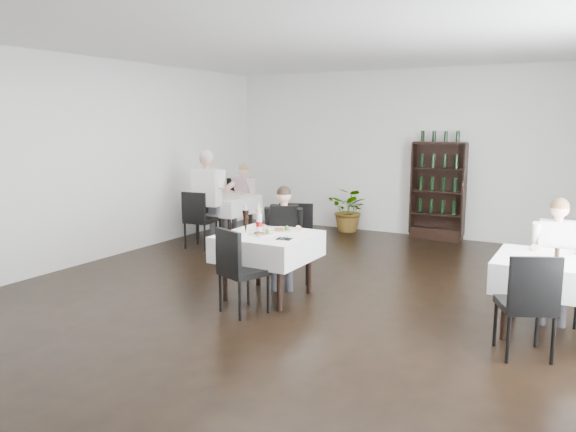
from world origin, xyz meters
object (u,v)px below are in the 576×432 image
(main_table, at_px, (268,246))
(potted_tree, at_px, (350,210))
(wine_shelf, at_px, (438,192))
(diner_main, at_px, (284,229))

(main_table, height_order, potted_tree, potted_tree)
(potted_tree, bearing_deg, main_table, -80.32)
(wine_shelf, relative_size, potted_tree, 2.08)
(main_table, distance_m, diner_main, 0.53)
(wine_shelf, relative_size, main_table, 1.70)
(potted_tree, bearing_deg, wine_shelf, 4.05)
(wine_shelf, height_order, potted_tree, wine_shelf)
(main_table, xyz_separation_m, diner_main, (-0.08, 0.51, 0.12))
(main_table, bearing_deg, potted_tree, 99.68)
(wine_shelf, xyz_separation_m, diner_main, (-0.98, -3.80, -0.11))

